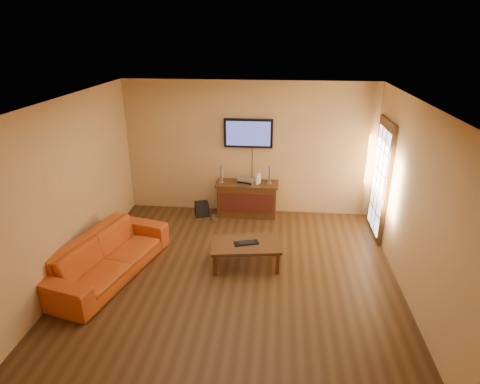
# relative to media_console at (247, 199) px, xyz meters

# --- Properties ---
(ground_plane) EXTENTS (5.00, 5.00, 0.00)m
(ground_plane) POSITION_rel_media_console_xyz_m (-0.00, -2.25, -0.36)
(ground_plane) COLOR #3C2510
(ground_plane) RESTS_ON ground
(room_walls) EXTENTS (5.00, 5.00, 5.00)m
(room_walls) POSITION_rel_media_console_xyz_m (-0.00, -1.63, 1.33)
(room_walls) COLOR tan
(room_walls) RESTS_ON ground
(french_door) EXTENTS (0.07, 1.02, 2.22)m
(french_door) POSITION_rel_media_console_xyz_m (2.45, -0.55, 0.69)
(french_door) COLOR #41240E
(french_door) RESTS_ON ground
(media_console) EXTENTS (1.25, 0.48, 0.71)m
(media_console) POSITION_rel_media_console_xyz_m (0.00, 0.00, 0.00)
(media_console) COLOR #41240E
(media_console) RESTS_ON ground
(television) EXTENTS (0.97, 0.08, 0.57)m
(television) POSITION_rel_media_console_xyz_m (0.00, 0.20, 1.33)
(television) COLOR black
(television) RESTS_ON ground
(coffee_table) EXTENTS (1.18, 0.81, 0.41)m
(coffee_table) POSITION_rel_media_console_xyz_m (0.13, -1.92, -0.00)
(coffee_table) COLOR #41240E
(coffee_table) RESTS_ON ground
(sofa) EXTENTS (1.19, 2.34, 0.88)m
(sofa) POSITION_rel_media_console_xyz_m (-1.97, -2.39, 0.08)
(sofa) COLOR #C34D15
(sofa) RESTS_ON ground
(speaker_left) EXTENTS (0.10, 0.10, 0.35)m
(speaker_left) POSITION_rel_media_console_xyz_m (-0.52, -0.02, 0.51)
(speaker_left) COLOR silver
(speaker_left) RESTS_ON media_console
(speaker_right) EXTENTS (0.10, 0.10, 0.36)m
(speaker_right) POSITION_rel_media_console_xyz_m (0.45, 0.03, 0.52)
(speaker_right) COLOR silver
(speaker_right) RESTS_ON media_console
(av_receiver) EXTENTS (0.42, 0.36, 0.08)m
(av_receiver) POSITION_rel_media_console_xyz_m (-0.01, 0.01, 0.39)
(av_receiver) COLOR silver
(av_receiver) RESTS_ON media_console
(game_console) EXTENTS (0.10, 0.16, 0.22)m
(game_console) POSITION_rel_media_console_xyz_m (0.23, -0.01, 0.46)
(game_console) COLOR white
(game_console) RESTS_ON media_console
(subwoofer) EXTENTS (0.34, 0.34, 0.27)m
(subwoofer) POSITION_rel_media_console_xyz_m (-0.93, -0.10, -0.22)
(subwoofer) COLOR black
(subwoofer) RESTS_ON ground
(bottle) EXTENTS (0.07, 0.07, 0.19)m
(bottle) POSITION_rel_media_console_xyz_m (-0.63, -0.41, -0.27)
(bottle) COLOR white
(bottle) RESTS_ON ground
(keyboard) EXTENTS (0.42, 0.26, 0.02)m
(keyboard) POSITION_rel_media_console_xyz_m (0.14, -1.92, 0.06)
(keyboard) COLOR black
(keyboard) RESTS_ON coffee_table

